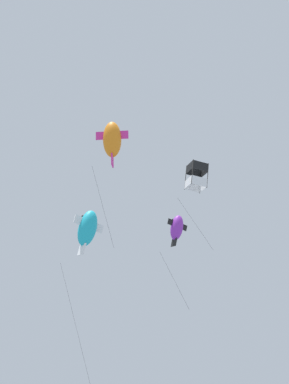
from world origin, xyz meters
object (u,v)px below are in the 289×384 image
(kite_fish_near_left, at_px, (112,140))
(kite_fish_mid_left, at_px, (87,228))
(kite_fish_near_right, at_px, (177,228))
(kite_box_far_centre, at_px, (197,177))

(kite_fish_near_left, bearing_deg, kite_fish_mid_left, 126.46)
(kite_fish_near_right, xyz_separation_m, kite_fish_mid_left, (-1.10, -4.75, -0.31))
(kite_box_far_centre, bearing_deg, kite_fish_near_left, -170.36)
(kite_fish_mid_left, distance_m, kite_box_far_centre, 7.81)
(kite_fish_mid_left, relative_size, kite_fish_near_left, 1.32)
(kite_fish_near_right, height_order, kite_box_far_centre, kite_box_far_centre)
(kite_box_far_centre, bearing_deg, kite_fish_near_right, -176.92)
(kite_fish_mid_left, height_order, kite_box_far_centre, kite_box_far_centre)
(kite_fish_near_right, distance_m, kite_fish_mid_left, 4.89)
(kite_fish_near_right, height_order, kite_fish_mid_left, kite_fish_mid_left)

